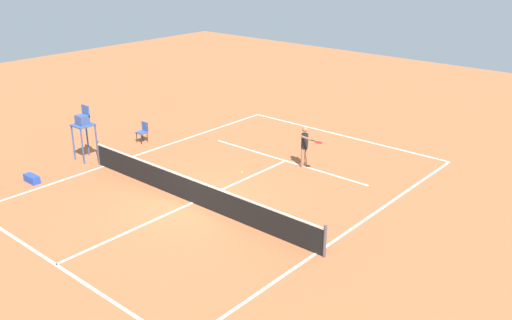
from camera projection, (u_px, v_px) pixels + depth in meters
The scene contains 8 objects.
ground_plane at pixel (193, 203), 20.28m from camera, with size 60.00×60.00×0.00m, color #B76038.
court_lines at pixel (193, 203), 20.28m from camera, with size 11.01×20.16×0.01m.
tennis_net at pixel (192, 190), 20.10m from camera, with size 11.61×0.10×1.07m.
player_serving at pixel (305, 143), 23.15m from camera, with size 1.27×0.74×1.76m.
tennis_ball at pixel (242, 172), 22.89m from camera, with size 0.07×0.07×0.07m, color #CCE033.
umpire_chair at pixel (83, 124), 23.77m from camera, with size 0.80×0.80×2.41m.
courtside_chair_mid at pixel (143, 131), 26.33m from camera, with size 0.44×0.46×0.95m.
equipment_bag at pixel (32, 179), 21.97m from camera, with size 0.76×0.32×0.30m, color #2647B7.
Camera 1 is at (-13.70, 12.39, 8.83)m, focal length 39.09 mm.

